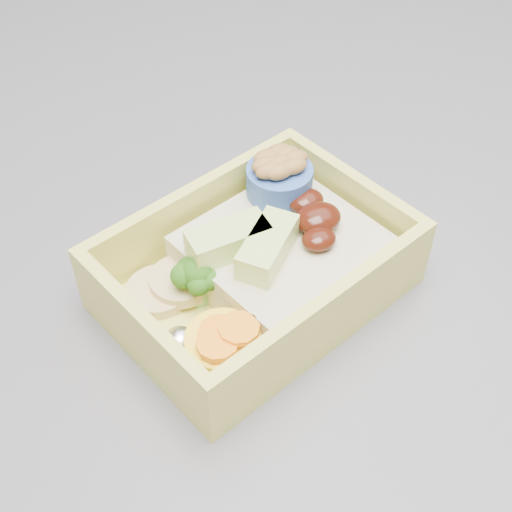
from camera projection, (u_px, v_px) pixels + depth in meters
name	position (u px, v px, depth m)	size (l,w,h in m)	color
island	(411.00, 472.00, 0.83)	(1.24, 0.84, 0.92)	brown
bento_box	(261.00, 262.00, 0.41)	(0.19, 0.16, 0.06)	#D5D258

